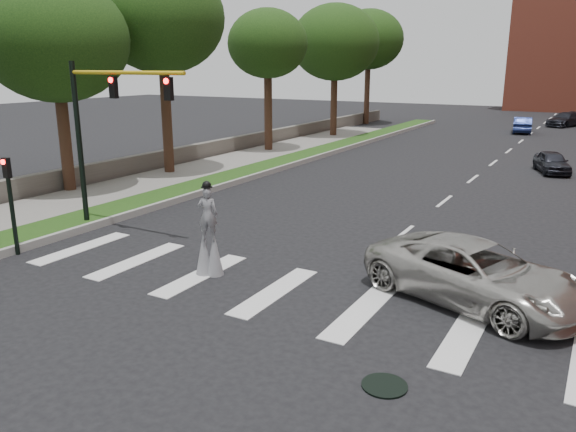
{
  "coord_description": "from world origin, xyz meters",
  "views": [
    {
      "loc": [
        6.16,
        -11.33,
        6.05
      ],
      "look_at": [
        -1.83,
        2.68,
        1.7
      ],
      "focal_mm": 35.0,
      "sensor_mm": 36.0,
      "label": 1
    }
  ],
  "objects": [
    {
      "name": "traffic_signal",
      "position": [
        -9.78,
        3.0,
        4.15
      ],
      "size": [
        5.3,
        0.23,
        6.2
      ],
      "color": "black",
      "rests_on": "ground"
    },
    {
      "name": "secondary_signal",
      "position": [
        -10.3,
        -0.5,
        1.95
      ],
      "size": [
        0.25,
        0.21,
        3.23
      ],
      "color": "black",
      "rests_on": "ground"
    },
    {
      "name": "sidewalk_left",
      "position": [
        -14.5,
        10.0,
        0.09
      ],
      "size": [
        4.0,
        60.0,
        0.18
      ],
      "primitive_type": "cube",
      "color": "slate",
      "rests_on": "ground"
    },
    {
      "name": "tree_4",
      "position": [
        -14.67,
        33.15,
        7.86
      ],
      "size": [
        7.38,
        7.38,
        11.02
      ],
      "color": "#352015",
      "rests_on": "ground"
    },
    {
      "name": "car_mid",
      "position": [
        -0.84,
        44.56,
        0.73
      ],
      "size": [
        2.15,
        4.6,
        1.46
      ],
      "primitive_type": "imported",
      "rotation": [
        0.0,
        0.0,
        3.28
      ],
      "color": "navy",
      "rests_on": "ground"
    },
    {
      "name": "ground_plane",
      "position": [
        0.0,
        0.0,
        0.0
      ],
      "size": [
        160.0,
        160.0,
        0.0
      ],
      "primitive_type": "plane",
      "color": "black",
      "rests_on": "ground"
    },
    {
      "name": "tree_1",
      "position": [
        -16.36,
        6.66,
        7.15
      ],
      "size": [
        6.69,
        6.69,
        10.02
      ],
      "color": "#352015",
      "rests_on": "ground"
    },
    {
      "name": "tree_2",
      "position": [
        -15.35,
        12.74,
        8.43
      ],
      "size": [
        6.8,
        6.8,
        11.36
      ],
      "color": "#352015",
      "rests_on": "ground"
    },
    {
      "name": "stilt_performer",
      "position": [
        -3.67,
        1.18,
        1.09
      ],
      "size": [
        0.82,
        0.64,
        2.85
      ],
      "rotation": [
        0.0,
        0.0,
        3.52
      ],
      "color": "#352015",
      "rests_on": "ground"
    },
    {
      "name": "tree_3",
      "position": [
        -15.0,
        22.95,
        7.42
      ],
      "size": [
        5.53,
        5.53,
        9.83
      ],
      "color": "#352015",
      "rests_on": "ground"
    },
    {
      "name": "manhole",
      "position": [
        3.0,
        -2.0,
        0.02
      ],
      "size": [
        0.9,
        0.9,
        0.04
      ],
      "primitive_type": "cylinder",
      "color": "black",
      "rests_on": "ground"
    },
    {
      "name": "stone_wall",
      "position": [
        -17.0,
        22.0,
        0.55
      ],
      "size": [
        0.5,
        56.0,
        1.1
      ],
      "primitive_type": "cube",
      "color": "#544F48",
      "rests_on": "ground"
    },
    {
      "name": "car_far",
      "position": [
        2.18,
        52.54,
        0.71
      ],
      "size": [
        3.83,
        5.3,
        1.43
      ],
      "primitive_type": "imported",
      "rotation": [
        0.0,
        0.0,
        -0.42
      ],
      "color": "black",
      "rests_on": "ground"
    },
    {
      "name": "grass_median",
      "position": [
        -11.5,
        20.0,
        0.12
      ],
      "size": [
        2.0,
        60.0,
        0.25
      ],
      "primitive_type": "cube",
      "color": "#1C3E11",
      "rests_on": "ground"
    },
    {
      "name": "car_near",
      "position": [
        3.53,
        24.12,
        0.62
      ],
      "size": [
        2.63,
        3.94,
        1.25
      ],
      "primitive_type": "imported",
      "rotation": [
        0.0,
        0.0,
        0.35
      ],
      "color": "black",
      "rests_on": "ground"
    },
    {
      "name": "median_curb",
      "position": [
        -10.45,
        20.0,
        0.14
      ],
      "size": [
        0.2,
        60.0,
        0.28
      ],
      "primitive_type": "cube",
      "color": "gray",
      "rests_on": "ground"
    },
    {
      "name": "suv_crossing",
      "position": [
        3.6,
        3.0,
        0.81
      ],
      "size": [
        6.41,
        4.51,
        1.62
      ],
      "primitive_type": "imported",
      "rotation": [
        0.0,
        0.0,
        1.23
      ],
      "color": "#AFACA5",
      "rests_on": "ground"
    },
    {
      "name": "tree_5",
      "position": [
        -16.49,
        45.18,
        8.56
      ],
      "size": [
        7.1,
        7.1,
        11.61
      ],
      "color": "#352015",
      "rests_on": "ground"
    }
  ]
}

